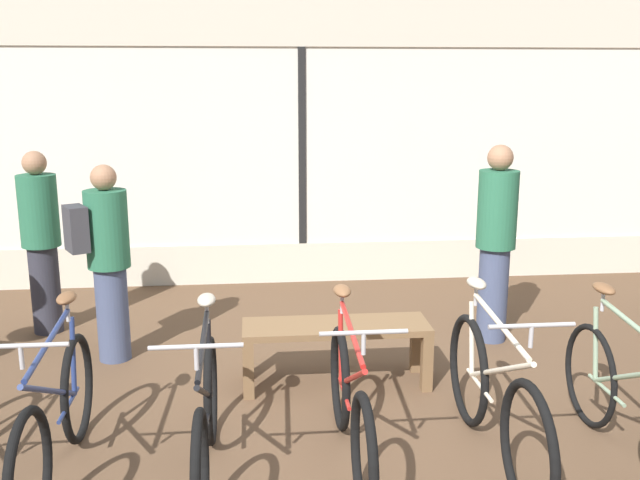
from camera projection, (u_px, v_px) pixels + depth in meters
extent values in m
plane|color=brown|center=(344.00, 438.00, 4.63)|extent=(24.00, 24.00, 0.00)
cube|color=beige|center=(303.00, 262.00, 8.13)|extent=(12.00, 0.08, 0.45)
cube|color=silver|center=(302.00, 148.00, 7.84)|extent=(12.00, 0.04, 2.15)
cube|color=beige|center=(301.00, 17.00, 7.53)|extent=(12.00, 0.08, 0.60)
cube|color=black|center=(302.00, 148.00, 7.81)|extent=(0.08, 0.02, 2.15)
torus|color=black|center=(77.00, 388.00, 4.55)|extent=(0.05, 0.70, 0.70)
torus|color=black|center=(29.00, 476.00, 3.55)|extent=(0.05, 0.70, 0.70)
cylinder|color=navy|center=(51.00, 391.00, 3.96)|extent=(0.03, 0.97, 0.51)
cylinder|color=navy|center=(73.00, 355.00, 4.46)|extent=(0.03, 0.11, 0.49)
cylinder|color=navy|center=(48.00, 342.00, 3.93)|extent=(0.03, 0.90, 0.10)
cylinder|color=navy|center=(69.00, 405.00, 4.33)|extent=(0.03, 0.47, 0.03)
cylinder|color=#B2B2B7|center=(68.00, 310.00, 4.35)|extent=(0.02, 0.02, 0.14)
ellipsoid|color=brown|center=(66.00, 298.00, 4.33)|extent=(0.11, 0.22, 0.06)
cylinder|color=#B2B2B7|center=(21.00, 357.00, 3.47)|extent=(0.02, 0.02, 0.12)
cylinder|color=#ADADB2|center=(20.00, 346.00, 3.46)|extent=(0.46, 0.02, 0.02)
torus|color=black|center=(211.00, 390.00, 4.53)|extent=(0.05, 0.69, 0.69)
torus|color=black|center=(200.00, 477.00, 3.55)|extent=(0.05, 0.69, 0.69)
cylinder|color=black|center=(204.00, 392.00, 3.95)|extent=(0.03, 0.94, 0.51)
cylinder|color=black|center=(209.00, 358.00, 4.44)|extent=(0.03, 0.11, 0.49)
cylinder|color=black|center=(203.00, 344.00, 3.92)|extent=(0.03, 0.87, 0.10)
cylinder|color=black|center=(209.00, 407.00, 4.31)|extent=(0.03, 0.45, 0.03)
cylinder|color=#B2B2B7|center=(207.00, 312.00, 4.33)|extent=(0.02, 0.02, 0.14)
ellipsoid|color=#B2A893|center=(206.00, 300.00, 4.31)|extent=(0.11, 0.22, 0.06)
cylinder|color=#B2B2B7|center=(196.00, 358.00, 3.47)|extent=(0.02, 0.02, 0.12)
cylinder|color=#ADADB2|center=(196.00, 347.00, 3.46)|extent=(0.46, 0.02, 0.02)
torus|color=black|center=(340.00, 378.00, 4.72)|extent=(0.05, 0.69, 0.69)
torus|color=black|center=(364.00, 457.00, 3.75)|extent=(0.05, 0.69, 0.69)
cylinder|color=red|center=(352.00, 378.00, 4.14)|extent=(0.03, 0.94, 0.51)
cylinder|color=red|center=(341.00, 346.00, 4.63)|extent=(0.03, 0.11, 0.49)
cylinder|color=red|center=(352.00, 332.00, 4.11)|extent=(0.03, 0.87, 0.10)
cylinder|color=red|center=(344.00, 393.00, 4.50)|extent=(0.03, 0.45, 0.03)
cylinder|color=#B2B2B7|center=(342.00, 303.00, 4.52)|extent=(0.02, 0.02, 0.14)
ellipsoid|color=brown|center=(342.00, 291.00, 4.50)|extent=(0.11, 0.22, 0.06)
cylinder|color=#B2B2B7|center=(364.00, 344.00, 3.67)|extent=(0.02, 0.02, 0.12)
cylinder|color=#ADADB2|center=(364.00, 333.00, 3.65)|extent=(0.46, 0.02, 0.02)
torus|color=black|center=(468.00, 370.00, 4.78)|extent=(0.05, 0.75, 0.75)
torus|color=black|center=(528.00, 449.00, 3.76)|extent=(0.05, 0.75, 0.75)
cylinder|color=beige|center=(499.00, 370.00, 4.18)|extent=(0.03, 0.98, 0.51)
cylinder|color=beige|center=(472.00, 338.00, 4.68)|extent=(0.03, 0.11, 0.49)
cylinder|color=beige|center=(500.00, 324.00, 4.14)|extent=(0.03, 0.91, 0.10)
cylinder|color=beige|center=(479.00, 385.00, 4.55)|extent=(0.03, 0.48, 0.03)
cylinder|color=#B2B2B7|center=(476.00, 295.00, 4.58)|extent=(0.02, 0.02, 0.14)
ellipsoid|color=#B2A893|center=(476.00, 283.00, 4.56)|extent=(0.11, 0.22, 0.06)
cylinder|color=#B2B2B7|center=(531.00, 337.00, 3.68)|extent=(0.02, 0.02, 0.12)
cylinder|color=#ADADB2|center=(532.00, 326.00, 3.67)|extent=(0.46, 0.02, 0.02)
torus|color=black|center=(590.00, 375.00, 4.76)|extent=(0.04, 0.69, 0.69)
cylinder|color=gray|center=(636.00, 375.00, 4.18)|extent=(0.03, 0.94, 0.51)
cylinder|color=gray|center=(596.00, 344.00, 4.66)|extent=(0.03, 0.11, 0.49)
cylinder|color=gray|center=(638.00, 329.00, 4.14)|extent=(0.03, 0.87, 0.10)
cylinder|color=gray|center=(606.00, 390.00, 4.54)|extent=(0.03, 0.45, 0.03)
cylinder|color=#B2B2B7|center=(603.00, 300.00, 4.56)|extent=(0.02, 0.02, 0.14)
ellipsoid|color=brown|center=(604.00, 288.00, 4.54)|extent=(0.11, 0.22, 0.06)
cube|color=brown|center=(336.00, 327.00, 5.35)|extent=(1.40, 0.44, 0.05)
cube|color=brown|center=(248.00, 370.00, 5.16)|extent=(0.08, 0.08, 0.43)
cube|color=brown|center=(427.00, 363.00, 5.29)|extent=(0.08, 0.08, 0.43)
cube|color=brown|center=(248.00, 351.00, 5.51)|extent=(0.08, 0.08, 0.43)
cube|color=brown|center=(416.00, 345.00, 5.64)|extent=(0.08, 0.08, 0.43)
cylinder|color=#2D2D38|center=(46.00, 289.00, 6.48)|extent=(0.29, 0.29, 0.81)
cylinder|color=#286647|center=(39.00, 211.00, 6.31)|extent=(0.38, 0.38, 0.64)
sphere|color=#9E7051|center=(34.00, 163.00, 6.22)|extent=(0.21, 0.21, 0.21)
cylinder|color=#424C6B|center=(493.00, 294.00, 6.27)|extent=(0.35, 0.35, 0.85)
cylinder|color=#286647|center=(497.00, 209.00, 6.10)|extent=(0.46, 0.46, 0.67)
sphere|color=#9E7051|center=(500.00, 158.00, 6.00)|extent=(0.22, 0.22, 0.22)
cylinder|color=#424C6B|center=(113.00, 313.00, 5.84)|extent=(0.35, 0.35, 0.79)
cylinder|color=#286647|center=(107.00, 229.00, 5.68)|extent=(0.46, 0.46, 0.63)
sphere|color=#9E7051|center=(103.00, 177.00, 5.59)|extent=(0.20, 0.20, 0.20)
cube|color=#38383D|center=(76.00, 229.00, 5.55)|extent=(0.24, 0.28, 0.36)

